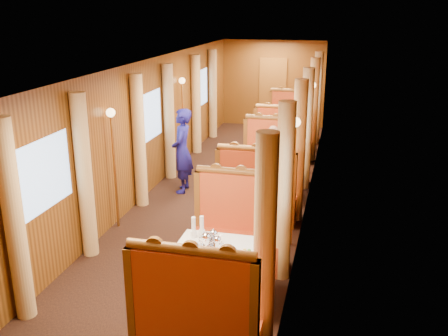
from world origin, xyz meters
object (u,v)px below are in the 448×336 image
(banquette_near_fwd, at_px, (197,321))
(rose_vase_mid, at_px, (267,151))
(steward, at_px, (182,151))
(banquette_far_aft, at_px, (292,124))
(tea_tray, at_px, (208,247))
(fruit_plate, at_px, (246,254))
(teapot_left, at_px, (206,242))
(teapot_back, at_px, (213,238))
(table_mid, at_px, (266,180))
(rose_vase_far, at_px, (289,113))
(banquette_far_fwd, at_px, (283,143))
(banquette_near_aft, at_px, (238,235))
(table_near, at_px, (221,275))
(banquette_mid_aft, at_px, (274,161))
(banquette_mid_fwd, at_px, (257,197))
(passenger, at_px, (273,149))
(teapot_right, at_px, (217,244))
(table_far, at_px, (288,134))

(banquette_near_fwd, distance_m, rose_vase_mid, 4.57)
(banquette_near_fwd, xyz_separation_m, steward, (-1.62, 4.56, 0.39))
(banquette_near_fwd, xyz_separation_m, banquette_far_aft, (0.00, 9.03, 0.00))
(banquette_near_fwd, relative_size, tea_tray, 3.94)
(tea_tray, distance_m, fruit_plate, 0.48)
(teapot_left, bearing_deg, teapot_back, 82.88)
(table_mid, relative_size, rose_vase_far, 2.92)
(banquette_far_aft, height_order, rose_vase_far, banquette_far_aft)
(banquette_far_fwd, bearing_deg, steward, -123.60)
(banquette_near_aft, xyz_separation_m, teapot_left, (-0.15, -1.10, 0.40))
(teapot_back, bearing_deg, table_near, -48.40)
(banquette_mid_aft, distance_m, rose_vase_far, 2.50)
(banquette_mid_fwd, xyz_separation_m, teapot_left, (-0.15, -2.57, 0.40))
(teapot_left, distance_m, steward, 3.91)
(banquette_mid_fwd, bearing_deg, banquette_far_fwd, 90.00)
(banquette_mid_fwd, bearing_deg, teapot_left, -93.43)
(banquette_near_fwd, xyz_separation_m, banquette_mid_aft, (0.00, 5.53, 0.00))
(banquette_far_aft, xyz_separation_m, teapot_left, (-0.15, -8.10, 0.40))
(banquette_mid_aft, relative_size, passenger, 1.76)
(teapot_right, xyz_separation_m, passenger, (0.02, 4.37, -0.07))
(banquette_near_aft, xyz_separation_m, banquette_far_fwd, (0.00, 4.97, 0.00))
(tea_tray, height_order, fruit_plate, fruit_plate)
(table_far, bearing_deg, teapot_back, -90.83)
(table_mid, xyz_separation_m, rose_vase_mid, (-0.01, 0.03, 0.55))
(banquette_mid_aft, xyz_separation_m, table_far, (0.00, 2.49, -0.05))
(banquette_near_aft, distance_m, banquette_far_aft, 7.00)
(table_near, relative_size, rose_vase_mid, 2.92)
(banquette_near_aft, xyz_separation_m, banquette_mid_aft, (0.00, 3.50, 0.00))
(banquette_near_aft, xyz_separation_m, fruit_plate, (0.33, -1.16, 0.35))
(table_mid, xyz_separation_m, teapot_back, (-0.10, -3.45, 0.44))
(teapot_right, relative_size, teapot_back, 0.94)
(banquette_mid_fwd, height_order, table_far, banquette_mid_fwd)
(table_far, bearing_deg, passenger, -90.00)
(banquette_near_fwd, relative_size, banquette_far_fwd, 1.00)
(fruit_plate, height_order, steward, steward)
(teapot_left, xyz_separation_m, steward, (-1.47, 3.63, -0.02))
(table_near, bearing_deg, banquette_near_fwd, -90.00)
(banquette_far_fwd, distance_m, passenger, 1.73)
(rose_vase_mid, relative_size, steward, 0.22)
(banquette_near_fwd, relative_size, rose_vase_far, 3.72)
(table_far, xyz_separation_m, teapot_back, (-0.10, -6.95, 0.44))
(teapot_left, height_order, steward, steward)
(steward, xyz_separation_m, passenger, (1.62, 0.74, -0.07))
(teapot_back, relative_size, rose_vase_mid, 0.46)
(table_near, relative_size, banquette_near_aft, 0.78)
(teapot_left, bearing_deg, banquette_far_aft, 103.38)
(banquette_mid_fwd, xyz_separation_m, rose_vase_mid, (-0.01, 1.04, 0.50))
(teapot_left, distance_m, rose_vase_mid, 3.61)
(tea_tray, bearing_deg, passenger, 88.18)
(teapot_back, height_order, rose_vase_mid, rose_vase_mid)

